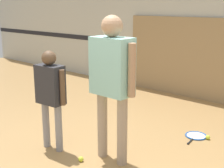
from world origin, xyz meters
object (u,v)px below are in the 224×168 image
object	(u,v)px
racket_spare_on_floor	(196,136)
tennis_ball_by_spare_racket	(208,137)
tennis_ball_stray_left	(81,159)
person_student_left	(50,90)
person_instructor	(112,74)

from	to	relation	value
racket_spare_on_floor	tennis_ball_by_spare_racket	bearing A→B (deg)	89.66
racket_spare_on_floor	tennis_ball_stray_left	distance (m)	1.79
racket_spare_on_floor	tennis_ball_by_spare_racket	distance (m)	0.18
tennis_ball_stray_left	tennis_ball_by_spare_racket	bearing A→B (deg)	61.89
person_student_left	tennis_ball_by_spare_racket	bearing A→B (deg)	43.71
person_instructor	tennis_ball_by_spare_racket	world-z (taller)	person_instructor
person_instructor	tennis_ball_by_spare_racket	xyz separation A→B (m)	(0.64, 1.36, -1.07)
racket_spare_on_floor	tennis_ball_stray_left	xyz separation A→B (m)	(-0.71, -1.64, 0.02)
person_student_left	tennis_ball_by_spare_racket	world-z (taller)	person_student_left
racket_spare_on_floor	person_instructor	bearing A→B (deg)	-26.92
person_instructor	racket_spare_on_floor	size ratio (longest dim) A/B	3.41
person_instructor	tennis_ball_stray_left	xyz separation A→B (m)	(-0.25, -0.30, -1.07)
racket_spare_on_floor	tennis_ball_by_spare_racket	world-z (taller)	tennis_ball_by_spare_racket
racket_spare_on_floor	tennis_ball_stray_left	world-z (taller)	tennis_ball_stray_left
person_student_left	tennis_ball_stray_left	distance (m)	0.96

